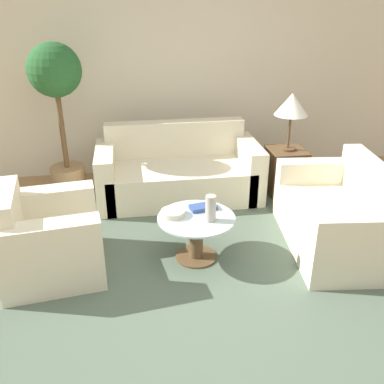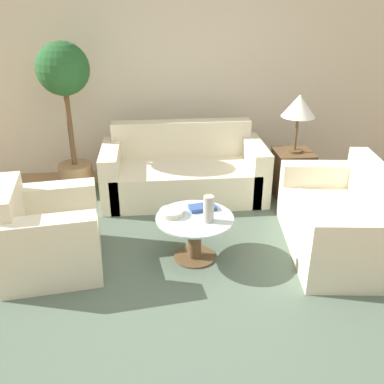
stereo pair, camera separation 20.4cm
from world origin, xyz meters
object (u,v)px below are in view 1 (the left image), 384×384
(armchair, at_px, (45,243))
(bowl, at_px, (173,213))
(table_lamp, at_px, (292,105))
(sofa_main, at_px, (178,173))
(potted_plant, at_px, (58,96))
(coffee_table, at_px, (196,232))
(book_stack, at_px, (203,207))
(vase, at_px, (211,208))
(loveseat, at_px, (342,219))

(armchair, bearing_deg, bowl, -94.36)
(armchair, bearing_deg, table_lamp, -71.55)
(sofa_main, xyz_separation_m, bowl, (-0.21, -1.32, 0.17))
(sofa_main, xyz_separation_m, potted_plant, (-1.29, 0.23, 0.90))
(sofa_main, distance_m, coffee_table, 1.38)
(bowl, bearing_deg, book_stack, 15.84)
(potted_plant, distance_m, vase, 2.29)
(coffee_table, height_order, table_lamp, table_lamp)
(sofa_main, bearing_deg, bowl, -98.90)
(coffee_table, xyz_separation_m, table_lamp, (1.29, 1.26, 0.79))
(table_lamp, bearing_deg, sofa_main, 174.62)
(vase, bearing_deg, coffee_table, 142.90)
(sofa_main, distance_m, bowl, 1.35)
(coffee_table, bearing_deg, sofa_main, 89.72)
(coffee_table, relative_size, potted_plant, 0.39)
(sofa_main, height_order, book_stack, sofa_main)
(book_stack, bearing_deg, vase, -94.74)
(table_lamp, distance_m, bowl, 2.01)
(coffee_table, relative_size, vase, 2.90)
(table_lamp, distance_m, book_stack, 1.76)
(sofa_main, xyz_separation_m, table_lamp, (1.28, -0.12, 0.79))
(armchair, xyz_separation_m, table_lamp, (2.59, 1.26, 0.78))
(vase, height_order, book_stack, vase)
(coffee_table, distance_m, vase, 0.30)
(table_lamp, xyz_separation_m, vase, (-1.18, -1.34, -0.52))
(potted_plant, bearing_deg, sofa_main, -10.29)
(coffee_table, distance_m, table_lamp, 1.97)
(coffee_table, distance_m, bowl, 0.27)
(armchair, bearing_deg, vase, -100.80)
(sofa_main, bearing_deg, armchair, -133.49)
(loveseat, height_order, bowl, loveseat)
(armchair, relative_size, loveseat, 0.65)
(vase, xyz_separation_m, book_stack, (-0.02, 0.22, -0.10))
(sofa_main, height_order, loveseat, sofa_main)
(table_lamp, bearing_deg, bowl, -141.12)
(loveseat, distance_m, vase, 1.31)
(coffee_table, xyz_separation_m, vase, (0.11, -0.08, 0.27))
(armchair, relative_size, vase, 4.04)
(sofa_main, xyz_separation_m, coffee_table, (-0.01, -1.38, -0.00))
(sofa_main, height_order, bowl, sofa_main)
(table_lamp, relative_size, vase, 2.78)
(coffee_table, relative_size, table_lamp, 1.04)
(loveseat, relative_size, book_stack, 5.76)
(armchair, height_order, vase, armchair)
(loveseat, bearing_deg, coffee_table, -83.07)
(potted_plant, xyz_separation_m, book_stack, (1.37, -1.47, -0.73))
(coffee_table, distance_m, book_stack, 0.24)
(bowl, bearing_deg, potted_plant, 124.94)
(vase, relative_size, book_stack, 0.92)
(loveseat, relative_size, potted_plant, 0.85)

